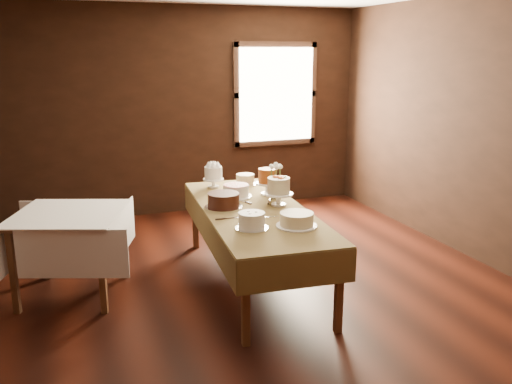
# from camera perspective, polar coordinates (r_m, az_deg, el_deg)

# --- Properties ---
(floor) EXTENTS (5.00, 6.00, 0.01)m
(floor) POSITION_cam_1_polar(r_m,az_deg,el_deg) (5.12, 0.78, -10.87)
(floor) COLOR black
(floor) RESTS_ON ground
(wall_back) EXTENTS (5.00, 0.02, 2.80)m
(wall_back) POSITION_cam_1_polar(r_m,az_deg,el_deg) (7.55, -7.36, 8.35)
(wall_back) COLOR black
(wall_back) RESTS_ON ground
(wall_right) EXTENTS (0.02, 6.00, 2.80)m
(wall_right) POSITION_cam_1_polar(r_m,az_deg,el_deg) (6.04, 23.70, 5.73)
(wall_right) COLOR black
(wall_right) RESTS_ON ground
(window) EXTENTS (1.10, 0.05, 1.30)m
(window) POSITION_cam_1_polar(r_m,az_deg,el_deg) (7.86, 2.11, 10.17)
(window) COLOR #FFEABF
(window) RESTS_ON wall_back
(display_table) EXTENTS (1.12, 2.48, 0.75)m
(display_table) POSITION_cam_1_polar(r_m,az_deg,el_deg) (5.18, -0.19, -2.36)
(display_table) COLOR #50301C
(display_table) RESTS_ON ground
(side_table) EXTENTS (1.20, 1.20, 0.79)m
(side_table) POSITION_cam_1_polar(r_m,az_deg,el_deg) (5.20, -18.99, -3.07)
(side_table) COLOR #50301C
(side_table) RESTS_ON ground
(cake_meringue) EXTENTS (0.23, 0.23, 0.24)m
(cake_meringue) POSITION_cam_1_polar(r_m,az_deg,el_deg) (5.96, -4.49, 1.51)
(cake_meringue) COLOR white
(cake_meringue) RESTS_ON display_table
(cake_speckled) EXTENTS (0.25, 0.25, 0.12)m
(cake_speckled) POSITION_cam_1_polar(r_m,az_deg,el_deg) (6.07, -1.14, 1.28)
(cake_speckled) COLOR silver
(cake_speckled) RESTS_ON display_table
(cake_lattice) EXTENTS (0.36, 0.36, 0.12)m
(cake_lattice) POSITION_cam_1_polar(r_m,az_deg,el_deg) (5.57, -2.12, 0.05)
(cake_lattice) COLOR white
(cake_lattice) RESTS_ON display_table
(cake_caramel) EXTENTS (0.25, 0.25, 0.29)m
(cake_caramel) POSITION_cam_1_polar(r_m,az_deg,el_deg) (5.65, 1.19, 0.94)
(cake_caramel) COLOR white
(cake_caramel) RESTS_ON display_table
(cake_chocolate) EXTENTS (0.40, 0.40, 0.14)m
(cake_chocolate) POSITION_cam_1_polar(r_m,az_deg,el_deg) (5.19, -3.41, -0.92)
(cake_chocolate) COLOR silver
(cake_chocolate) RESTS_ON display_table
(cake_flowers) EXTENTS (0.30, 0.30, 0.29)m
(cake_flowers) POSITION_cam_1_polar(r_m,az_deg,el_deg) (5.25, 2.38, -0.10)
(cake_flowers) COLOR white
(cake_flowers) RESTS_ON display_table
(cake_swirl) EXTENTS (0.28, 0.28, 0.14)m
(cake_swirl) POSITION_cam_1_polar(r_m,az_deg,el_deg) (4.56, -0.45, -3.08)
(cake_swirl) COLOR silver
(cake_swirl) RESTS_ON display_table
(cake_cream) EXTENTS (0.40, 0.40, 0.12)m
(cake_cream) POSITION_cam_1_polar(r_m,az_deg,el_deg) (4.64, 4.28, -2.94)
(cake_cream) COLOR white
(cake_cream) RESTS_ON display_table
(cake_server_a) EXTENTS (0.24, 0.05, 0.01)m
(cake_server_a) POSITION_cam_1_polar(r_m,az_deg,el_deg) (4.91, 1.54, -2.58)
(cake_server_a) COLOR silver
(cake_server_a) RESTS_ON display_table
(cake_server_b) EXTENTS (0.09, 0.24, 0.01)m
(cake_server_b) POSITION_cam_1_polar(r_m,az_deg,el_deg) (4.92, 4.47, -2.59)
(cake_server_b) COLOR silver
(cake_server_b) RESTS_ON display_table
(cake_server_c) EXTENTS (0.09, 0.24, 0.01)m
(cake_server_c) POSITION_cam_1_polar(r_m,az_deg,el_deg) (5.44, -1.54, -0.89)
(cake_server_c) COLOR silver
(cake_server_c) RESTS_ON display_table
(cake_server_d) EXTENTS (0.14, 0.22, 0.01)m
(cake_server_d) POSITION_cam_1_polar(r_m,az_deg,el_deg) (5.46, 1.52, -0.84)
(cake_server_d) COLOR silver
(cake_server_d) RESTS_ON display_table
(cake_server_e) EXTENTS (0.24, 0.03, 0.01)m
(cake_server_e) POSITION_cam_1_polar(r_m,az_deg,el_deg) (4.88, -2.42, -2.73)
(cake_server_e) COLOR silver
(cake_server_e) RESTS_ON display_table
(flower_vase) EXTENTS (0.15, 0.15, 0.15)m
(flower_vase) POSITION_cam_1_polar(r_m,az_deg,el_deg) (5.53, 2.07, 0.11)
(flower_vase) COLOR #2D2823
(flower_vase) RESTS_ON display_table
(flower_bouquet) EXTENTS (0.14, 0.14, 0.20)m
(flower_bouquet) POSITION_cam_1_polar(r_m,az_deg,el_deg) (5.48, 2.09, 2.06)
(flower_bouquet) COLOR white
(flower_bouquet) RESTS_ON flower_vase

